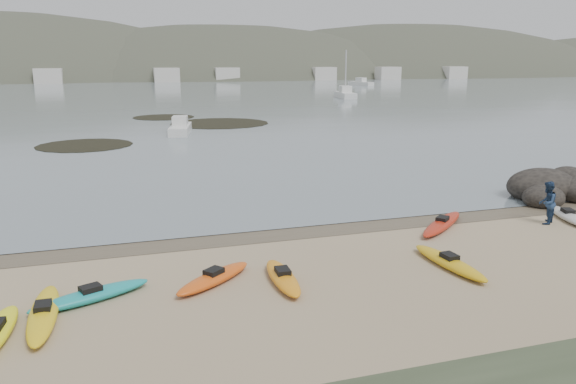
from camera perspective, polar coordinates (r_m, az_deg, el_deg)
name	(u,v)px	position (r m, az deg, el deg)	size (l,w,h in m)	color
ground	(288,229)	(22.18, 0.00, -3.77)	(600.00, 600.00, 0.00)	tan
wet_sand	(290,231)	(21.91, 0.24, -3.98)	(60.00, 60.00, 0.00)	brown
water	(120,71)	(320.34, -16.69, 11.68)	(1200.00, 1200.00, 0.00)	slate
kayaks	(299,267)	(17.80, 1.08, -7.60)	(22.24, 7.87, 0.34)	teal
person_east	(547,203)	(24.96, 24.83, -1.00)	(0.85, 0.66, 1.75)	navy
rock_cluster	(555,193)	(29.98, 25.46, -0.08)	(5.22, 3.83, 1.73)	black
kelp_mats	(177,126)	(56.95, -11.17, 6.57)	(21.40, 26.86, 0.04)	black
moored_boats	(118,95)	(99.86, -16.85, 9.41)	(103.14, 86.66, 1.38)	silver
far_hills	(235,118)	(220.16, -5.43, 7.48)	(550.00, 135.00, 80.00)	#384235
far_town	(154,75)	(165.74, -13.46, 11.47)	(199.00, 5.00, 4.00)	beige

